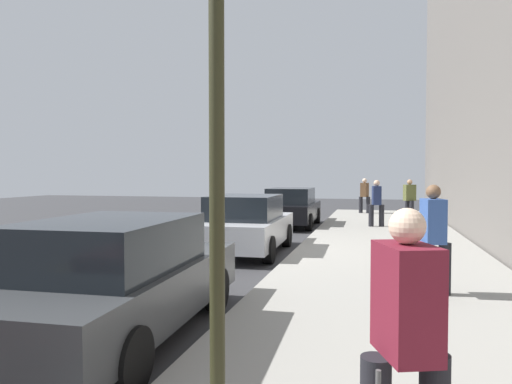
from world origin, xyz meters
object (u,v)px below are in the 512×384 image
object	(u,v)px
parked_car_silver	(246,224)
parked_car_charcoal	(117,279)
pedestrian_navy_coat	(376,202)
pedestrian_brown_coat	(365,195)
pedestrian_olive_coat	(410,198)
traffic_light_pole	(217,44)
parked_car_black	(292,207)
pedestrian_blue_coat	(433,236)
pedestrian_burgundy_coat	(406,338)

from	to	relation	value
parked_car_silver	parked_car_charcoal	bearing A→B (deg)	-178.86
pedestrian_navy_coat	pedestrian_brown_coat	size ratio (longest dim) A/B	0.99
parked_car_silver	pedestrian_navy_coat	distance (m)	6.78
pedestrian_olive_coat	traffic_light_pole	world-z (taller)	traffic_light_pole
traffic_light_pole	parked_car_black	bearing A→B (deg)	7.64
parked_car_silver	parked_car_black	world-z (taller)	same
pedestrian_navy_coat	pedestrian_brown_coat	xyz separation A→B (m)	(5.97, 0.55, 0.01)
pedestrian_blue_coat	pedestrian_olive_coat	bearing A→B (deg)	-2.33
pedestrian_burgundy_coat	pedestrian_blue_coat	bearing A→B (deg)	-8.17
parked_car_silver	pedestrian_blue_coat	xyz separation A→B (m)	(-3.84, -4.11, 0.32)
pedestrian_navy_coat	parked_car_black	bearing A→B (deg)	80.44
pedestrian_blue_coat	parked_car_black	bearing A→B (deg)	21.42
parked_car_silver	traffic_light_pole	size ratio (longest dim) A/B	0.98
pedestrian_olive_coat	traffic_light_pole	bearing A→B (deg)	171.46
parked_car_charcoal	pedestrian_burgundy_coat	world-z (taller)	pedestrian_burgundy_coat
pedestrian_navy_coat	traffic_light_pole	world-z (taller)	traffic_light_pole
parked_car_black	pedestrian_navy_coat	distance (m)	3.27
pedestrian_burgundy_coat	pedestrian_brown_coat	world-z (taller)	pedestrian_burgundy_coat
parked_car_charcoal	pedestrian_navy_coat	size ratio (longest dim) A/B	2.66
parked_car_charcoal	parked_car_silver	size ratio (longest dim) A/B	1.07
parked_car_silver	traffic_light_pole	distance (m)	8.80
pedestrian_burgundy_coat	pedestrian_olive_coat	bearing A→B (deg)	-3.95
parked_car_silver	pedestrian_burgundy_coat	size ratio (longest dim) A/B	2.47
parked_car_charcoal	parked_car_black	distance (m)	12.98
pedestrian_navy_coat	pedestrian_blue_coat	size ratio (longest dim) A/B	0.97
parked_car_charcoal	pedestrian_burgundy_coat	distance (m)	3.97
parked_car_silver	traffic_light_pole	xyz separation A→B (m)	(-8.25, -2.04, 2.29)
parked_car_charcoal	pedestrian_navy_coat	bearing A→B (deg)	-14.20
pedestrian_olive_coat	traffic_light_pole	xyz separation A→B (m)	(-17.26, 2.59, 2.00)
parked_car_silver	pedestrian_olive_coat	xyz separation A→B (m)	(9.01, -4.63, 0.29)
parked_car_silver	parked_car_black	size ratio (longest dim) A/B	0.95
pedestrian_navy_coat	pedestrian_burgundy_coat	bearing A→B (deg)	-179.50
parked_car_silver	pedestrian_navy_coat	xyz separation A→B (m)	(5.93, -3.28, 0.29)
pedestrian_navy_coat	pedestrian_blue_coat	world-z (taller)	pedestrian_blue_coat
parked_car_silver	pedestrian_olive_coat	bearing A→B (deg)	-27.20
parked_car_charcoal	pedestrian_navy_coat	distance (m)	12.84
pedestrian_brown_coat	pedestrian_olive_coat	xyz separation A→B (m)	(-2.89, -1.90, -0.01)
pedestrian_brown_coat	pedestrian_blue_coat	size ratio (longest dim) A/B	0.98
parked_car_charcoal	parked_car_silver	bearing A→B (deg)	1.14
parked_car_charcoal	pedestrian_olive_coat	distance (m)	16.16
pedestrian_navy_coat	traffic_light_pole	distance (m)	14.38
pedestrian_brown_coat	parked_car_charcoal	bearing A→B (deg)	171.97
pedestrian_blue_coat	pedestrian_burgundy_coat	bearing A→B (deg)	171.83
pedestrian_blue_coat	pedestrian_olive_coat	xyz separation A→B (m)	(12.85, -0.52, -0.03)
pedestrian_burgundy_coat	traffic_light_pole	world-z (taller)	traffic_light_pole
parked_car_silver	parked_car_black	distance (m)	6.47
pedestrian_navy_coat	traffic_light_pole	bearing A→B (deg)	175.01
parked_car_charcoal	pedestrian_brown_coat	world-z (taller)	pedestrian_brown_coat
parked_car_charcoal	traffic_light_pole	xyz separation A→B (m)	(-1.74, -1.91, 2.29)
parked_car_black	pedestrian_brown_coat	bearing A→B (deg)	-26.17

